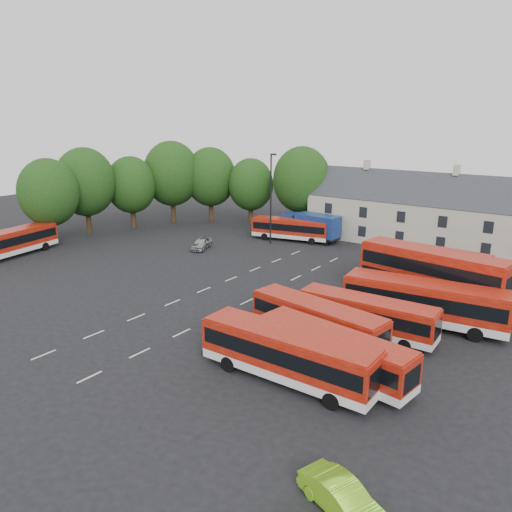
# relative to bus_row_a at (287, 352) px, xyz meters

# --- Properties ---
(ground) EXTENTS (140.00, 140.00, 0.00)m
(ground) POSITION_rel_bus_row_a_xyz_m (-15.03, 7.21, -1.91)
(ground) COLOR black
(ground) RESTS_ON ground
(lane_markings) EXTENTS (5.15, 33.80, 0.01)m
(lane_markings) POSITION_rel_bus_row_a_xyz_m (-12.53, 9.21, -1.90)
(lane_markings) COLOR beige
(lane_markings) RESTS_ON ground
(treeline) EXTENTS (29.92, 32.59, 12.01)m
(treeline) POSITION_rel_bus_row_a_xyz_m (-35.77, 26.58, 4.77)
(treeline) COLOR black
(treeline) RESTS_ON ground
(terrace_houses) EXTENTS (35.70, 7.13, 10.06)m
(terrace_houses) POSITION_rel_bus_row_a_xyz_m (-1.03, 37.21, 1.95)
(terrace_houses) COLOR beige
(terrace_houses) RESTS_ON ground
(bus_row_a) EXTENTS (11.26, 2.69, 3.18)m
(bus_row_a) POSITION_rel_bus_row_a_xyz_m (0.00, 0.00, 0.00)
(bus_row_a) COLOR silver
(bus_row_a) RESTS_ON ground
(bus_row_b) EXTENTS (10.53, 3.69, 2.91)m
(bus_row_b) POSITION_rel_bus_row_a_xyz_m (1.91, 2.23, -0.16)
(bus_row_b) COLOR silver
(bus_row_b) RESTS_ON ground
(bus_row_c) EXTENTS (10.60, 3.87, 2.93)m
(bus_row_c) POSITION_rel_bus_row_a_xyz_m (-1.19, 5.69, -0.15)
(bus_row_c) COLOR silver
(bus_row_c) RESTS_ON ground
(bus_row_d) EXTENTS (10.16, 2.76, 2.85)m
(bus_row_d) POSITION_rel_bus_row_a_xyz_m (1.08, 8.90, -0.20)
(bus_row_d) COLOR silver
(bus_row_d) RESTS_ON ground
(bus_row_e) EXTENTS (12.29, 4.16, 3.41)m
(bus_row_e) POSITION_rel_bus_row_a_xyz_m (3.83, 13.24, 0.14)
(bus_row_e) COLOR silver
(bus_row_e) RESTS_ON ground
(bus_dd_south) EXTENTS (12.30, 4.33, 4.94)m
(bus_dd_south) POSITION_rel_bus_row_a_xyz_m (3.07, 17.23, 0.90)
(bus_dd_south) COLOR silver
(bus_dd_south) RESTS_ON ground
(bus_dd_north) EXTENTS (10.04, 2.86, 4.07)m
(bus_dd_north) POSITION_rel_bus_row_a_xyz_m (1.80, 21.15, 0.41)
(bus_dd_north) COLOR silver
(bus_dd_north) RESTS_ON ground
(bus_west) EXTENTS (4.34, 11.10, 3.06)m
(bus_west) POSITION_rel_bus_row_a_xyz_m (-40.12, 4.90, -0.07)
(bus_west) COLOR silver
(bus_west) RESTS_ON ground
(bus_north) EXTENTS (10.14, 4.46, 2.79)m
(bus_north) POSITION_rel_bus_row_a_xyz_m (-18.73, 29.93, -0.23)
(bus_north) COLOR silver
(bus_north) RESTS_ON ground
(box_truck) EXTENTS (8.02, 2.92, 3.45)m
(box_truck) POSITION_rel_bus_row_a_xyz_m (-16.69, 31.52, 0.03)
(box_truck) COLOR black
(box_truck) RESTS_ON ground
(silver_car) EXTENTS (2.96, 4.30, 1.36)m
(silver_car) POSITION_rel_bus_row_a_xyz_m (-25.08, 20.02, -1.23)
(silver_car) COLOR #AEB1B6
(silver_car) RESTS_ON ground
(lime_car) EXTENTS (4.36, 2.70, 1.36)m
(lime_car) POSITION_rel_bus_row_a_xyz_m (7.41, -7.40, -1.23)
(lime_car) COLOR #82D520
(lime_car) RESTS_ON ground
(lamppost) EXTENTS (0.77, 0.37, 11.11)m
(lamppost) POSITION_rel_bus_row_a_xyz_m (-19.81, 27.02, 4.02)
(lamppost) COLOR black
(lamppost) RESTS_ON ground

